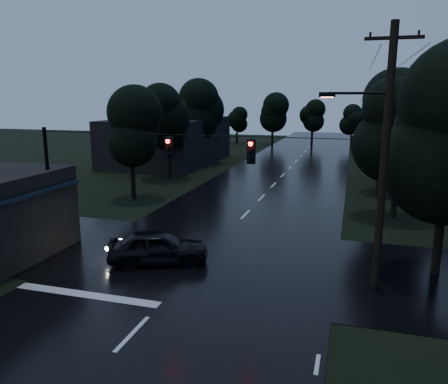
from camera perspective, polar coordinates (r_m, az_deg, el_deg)
The scene contains 15 objects.
main_road at distance 37.48m, azimuth 6.47°, elevation 0.87°, with size 12.00×120.00×0.02m, color black.
cross_street at distance 20.63m, azimuth -2.56°, elevation -8.61°, with size 60.00×9.00×0.02m, color black.
building_far_right at distance 41.24m, azimuth 27.16°, elevation 3.74°, with size 10.00×14.00×4.40m, color black.
building_far_left at distance 50.72m, azimuth -7.23°, elevation 6.67°, with size 10.00×16.00×5.00m, color black.
utility_pole_main at distance 17.36m, azimuth 19.96°, elevation 4.62°, with size 3.50×0.30×10.00m.
utility_pole_far at distance 34.43m, azimuth 19.81°, elevation 5.75°, with size 2.00×0.30×7.50m.
anchor_pole_left at distance 22.52m, azimuth -21.86°, elevation 0.24°, with size 0.18×0.18×6.00m, color black.
span_signals at distance 18.27m, azimuth -2.10°, elevation 5.64°, with size 15.00×0.37×1.12m.
tree_left_a at distance 32.19m, azimuth -12.11°, elevation 8.24°, with size 3.92×3.92×8.26m.
tree_left_b at distance 39.60m, azimuth -7.32°, elevation 9.66°, with size 4.20×4.20×8.85m.
tree_left_c at distance 49.10m, azimuth -3.21°, elevation 10.66°, with size 4.48×4.48×9.44m.
tree_right_a at distance 28.38m, azimuth 22.08°, elevation 7.88°, with size 4.20×4.20×8.85m.
tree_right_b at distance 36.37m, azimuth 21.96°, elevation 9.25°, with size 4.48×4.48×9.44m.
tree_right_c at distance 46.37m, azimuth 21.67°, elevation 10.20°, with size 4.76×4.76×10.03m.
car at distance 20.00m, azimuth -8.56°, elevation -7.12°, with size 1.79×4.45×1.52m, color black.
Camera 1 is at (6.37, -6.20, 7.34)m, focal length 35.00 mm.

